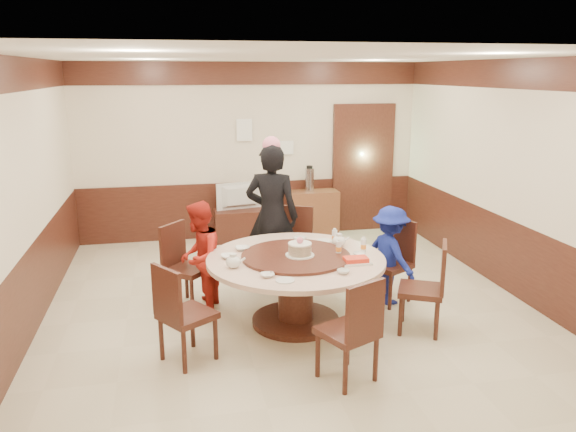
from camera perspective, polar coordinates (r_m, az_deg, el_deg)
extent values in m
plane|color=beige|center=(6.64, 0.13, -9.05)|extent=(6.00, 6.00, 0.00)
plane|color=white|center=(6.09, 0.14, 15.88)|extent=(6.00, 6.00, 0.00)
cube|color=beige|center=(9.13, -3.82, 6.57)|extent=(5.50, 0.04, 2.80)
cube|color=beige|center=(3.45, 10.67, -7.01)|extent=(5.50, 0.04, 2.80)
cube|color=beige|center=(6.26, -25.31, 1.55)|extent=(0.04, 6.00, 2.80)
cube|color=beige|center=(7.29, 21.82, 3.56)|extent=(0.04, 6.00, 2.80)
cube|color=#3E1B13|center=(6.47, 0.13, -5.39)|extent=(5.50, 6.00, 0.90)
cube|color=#3E1B13|center=(6.09, 0.14, 14.24)|extent=(5.50, 6.00, 0.35)
cube|color=#3E1B13|center=(9.59, 7.60, 4.73)|extent=(1.05, 0.08, 2.18)
cube|color=#88D28B|center=(9.61, 7.56, 4.75)|extent=(0.88, 0.02, 2.05)
cylinder|color=#3E1B13|center=(6.20, 0.78, -10.54)|extent=(0.94, 0.94, 0.06)
cylinder|color=#3E1B13|center=(6.07, 0.79, -7.76)|extent=(0.38, 0.38, 0.65)
cylinder|color=#D4AE9A|center=(5.94, 0.80, -4.45)|extent=(1.88, 1.88, 0.05)
cylinder|color=#3E1B13|center=(5.92, 0.80, -4.09)|extent=(1.15, 1.15, 0.03)
cube|color=#3E1B13|center=(6.70, 10.18, -4.92)|extent=(0.60, 0.60, 0.06)
cube|color=#3E1B13|center=(6.78, 11.39, -2.36)|extent=(0.24, 0.38, 0.50)
cube|color=#3E1B13|center=(6.79, 10.09, -6.84)|extent=(0.36, 0.36, 0.42)
cube|color=#3E1B13|center=(7.17, 0.52, -3.39)|extent=(0.59, 0.59, 0.06)
cube|color=#3E1B13|center=(7.29, 0.93, -0.88)|extent=(0.39, 0.22, 0.50)
cube|color=#3E1B13|center=(7.25, 0.52, -5.20)|extent=(0.36, 0.36, 0.42)
cube|color=#3E1B13|center=(6.56, -10.09, -5.36)|extent=(0.62, 0.62, 0.06)
cube|color=#3E1B13|center=(6.60, -11.63, -2.83)|extent=(0.30, 0.35, 0.50)
cube|color=#3E1B13|center=(6.64, -10.00, -7.31)|extent=(0.36, 0.36, 0.42)
cube|color=#3E1B13|center=(5.38, -10.18, -9.90)|extent=(0.61, 0.61, 0.06)
cube|color=#3E1B13|center=(5.17, -12.21, -7.81)|extent=(0.27, 0.37, 0.50)
cube|color=#3E1B13|center=(5.48, -10.07, -12.19)|extent=(0.36, 0.36, 0.42)
cube|color=#3E1B13|center=(5.01, 6.04, -11.64)|extent=(0.59, 0.59, 0.06)
cube|color=#3E1B13|center=(4.76, 7.87, -9.57)|extent=(0.40, 0.21, 0.50)
cube|color=#3E1B13|center=(5.12, 5.96, -14.06)|extent=(0.36, 0.36, 0.42)
cube|color=#3E1B13|center=(6.02, 13.31, -7.36)|extent=(0.59, 0.59, 0.06)
cube|color=#3E1B13|center=(5.93, 15.49, -5.06)|extent=(0.23, 0.39, 0.50)
cube|color=#3E1B13|center=(6.12, 13.18, -9.45)|extent=(0.36, 0.36, 0.42)
imported|color=black|center=(6.96, -1.64, -0.06)|extent=(0.77, 0.64, 1.81)
imported|color=red|center=(6.35, -8.99, -4.20)|extent=(0.64, 0.73, 1.27)
imported|color=navy|center=(6.64, 10.34, -3.94)|extent=(0.65, 0.85, 1.16)
cylinder|color=white|center=(5.89, 1.21, -3.98)|extent=(0.30, 0.30, 0.01)
cylinder|color=tan|center=(5.87, 1.22, -3.41)|extent=(0.24, 0.24, 0.11)
cylinder|color=white|center=(5.85, 1.22, -2.82)|extent=(0.25, 0.25, 0.01)
sphere|color=pink|center=(5.84, 1.22, -2.47)|extent=(0.07, 0.07, 0.07)
ellipsoid|color=white|center=(5.63, -5.59, -4.66)|extent=(0.17, 0.15, 0.13)
ellipsoid|color=white|center=(6.31, 5.19, -2.54)|extent=(0.17, 0.15, 0.13)
imported|color=white|center=(6.18, -4.67, -3.30)|extent=(0.15, 0.15, 0.04)
imported|color=white|center=(5.49, 5.64, -5.64)|extent=(0.12, 0.12, 0.04)
imported|color=white|center=(5.38, -2.10, -6.02)|extent=(0.13, 0.13, 0.03)
imported|color=white|center=(5.99, 7.26, -3.92)|extent=(0.13, 0.13, 0.04)
imported|color=white|center=(5.93, -6.05, -4.09)|extent=(0.16, 0.16, 0.04)
imported|color=white|center=(6.48, 1.21, -2.36)|extent=(0.15, 0.15, 0.05)
cylinder|color=white|center=(5.28, -0.30, -6.55)|extent=(0.18, 0.18, 0.01)
cylinder|color=white|center=(6.49, 3.71, -2.52)|extent=(0.18, 0.18, 0.01)
cube|color=white|center=(5.79, 6.90, -4.69)|extent=(0.30, 0.20, 0.02)
cube|color=red|center=(5.78, 6.91, -4.39)|extent=(0.24, 0.15, 0.04)
cylinder|color=white|center=(5.99, 5.17, -3.27)|extent=(0.06, 0.06, 0.16)
cylinder|color=white|center=(6.10, 7.67, -3.01)|extent=(0.06, 0.06, 0.16)
cylinder|color=white|center=(6.39, 4.75, -2.13)|extent=(0.06, 0.06, 0.16)
cube|color=#3E1B13|center=(9.09, -4.77, -0.89)|extent=(0.85, 0.45, 0.50)
imported|color=#969598|center=(8.98, -4.84, 1.98)|extent=(0.76, 0.25, 0.43)
cube|color=brown|center=(9.31, 2.58, 0.30)|extent=(0.80, 0.40, 0.75)
cylinder|color=silver|center=(9.17, 2.19, 3.71)|extent=(0.15, 0.15, 0.38)
cube|color=white|center=(9.03, -4.46, 8.70)|extent=(0.25, 0.00, 0.35)
cube|color=white|center=(9.17, -0.36, 6.95)|extent=(0.30, 0.00, 0.22)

